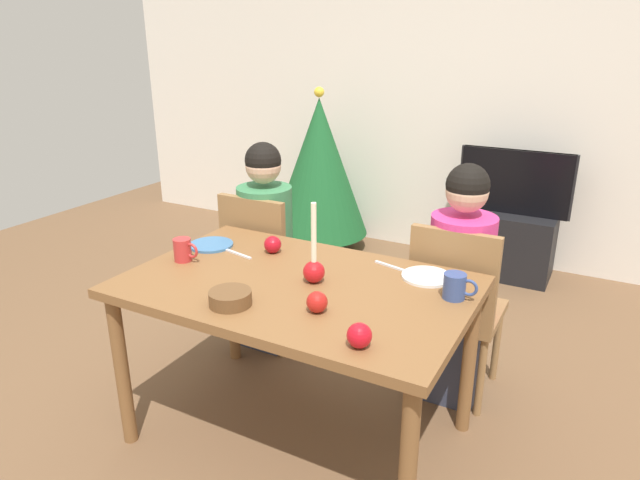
% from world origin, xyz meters
% --- Properties ---
extents(ground_plane, '(7.68, 7.68, 0.00)m').
position_xyz_m(ground_plane, '(0.00, 0.00, 0.00)').
color(ground_plane, brown).
extents(back_wall, '(6.40, 0.10, 2.60)m').
position_xyz_m(back_wall, '(0.00, 2.60, 1.30)').
color(back_wall, silver).
rests_on(back_wall, ground).
extents(dining_table, '(1.40, 0.90, 0.75)m').
position_xyz_m(dining_table, '(0.00, 0.00, 0.67)').
color(dining_table, brown).
rests_on(dining_table, ground).
extents(chair_left, '(0.40, 0.40, 0.90)m').
position_xyz_m(chair_left, '(-0.58, 0.61, 0.51)').
color(chair_left, olive).
rests_on(chair_left, ground).
extents(chair_right, '(0.40, 0.40, 0.90)m').
position_xyz_m(chair_right, '(0.51, 0.61, 0.51)').
color(chair_right, olive).
rests_on(chair_right, ground).
extents(person_left_child, '(0.30, 0.30, 1.17)m').
position_xyz_m(person_left_child, '(-0.58, 0.64, 0.57)').
color(person_left_child, '#33384C').
rests_on(person_left_child, ground).
extents(person_right_child, '(0.30, 0.30, 1.17)m').
position_xyz_m(person_right_child, '(0.51, 0.64, 0.57)').
color(person_right_child, '#33384C').
rests_on(person_right_child, ground).
extents(tv_stand, '(0.64, 0.40, 0.48)m').
position_xyz_m(tv_stand, '(0.45, 2.30, 0.24)').
color(tv_stand, black).
rests_on(tv_stand, ground).
extents(tv, '(0.79, 0.05, 0.46)m').
position_xyz_m(tv, '(0.45, 2.30, 0.71)').
color(tv, black).
rests_on(tv, tv_stand).
extents(christmas_tree, '(0.80, 0.80, 1.32)m').
position_xyz_m(christmas_tree, '(-1.05, 2.13, 0.69)').
color(christmas_tree, brown).
rests_on(christmas_tree, ground).
extents(candle_centerpiece, '(0.09, 0.09, 0.34)m').
position_xyz_m(candle_centerpiece, '(0.06, 0.04, 0.82)').
color(candle_centerpiece, red).
rests_on(candle_centerpiece, dining_table).
extents(plate_left, '(0.21, 0.21, 0.01)m').
position_xyz_m(plate_left, '(-0.57, 0.17, 0.76)').
color(plate_left, teal).
rests_on(plate_left, dining_table).
extents(plate_right, '(0.21, 0.21, 0.01)m').
position_xyz_m(plate_right, '(0.45, 0.30, 0.76)').
color(plate_right, white).
rests_on(plate_right, dining_table).
extents(mug_left, '(0.13, 0.08, 0.10)m').
position_xyz_m(mug_left, '(-0.56, -0.04, 0.80)').
color(mug_left, '#B72D2D').
rests_on(mug_left, dining_table).
extents(mug_right, '(0.13, 0.09, 0.10)m').
position_xyz_m(mug_right, '(0.61, 0.16, 0.80)').
color(mug_right, '#33477F').
rests_on(mug_right, dining_table).
extents(fork_left, '(0.18, 0.05, 0.01)m').
position_xyz_m(fork_left, '(-0.40, 0.14, 0.75)').
color(fork_left, silver).
rests_on(fork_left, dining_table).
extents(fork_right, '(0.18, 0.06, 0.01)m').
position_xyz_m(fork_right, '(0.28, 0.33, 0.75)').
color(fork_right, silver).
rests_on(fork_right, dining_table).
extents(bowl_walnuts, '(0.16, 0.16, 0.06)m').
position_xyz_m(bowl_walnuts, '(-0.12, -0.29, 0.78)').
color(bowl_walnuts, brown).
rests_on(bowl_walnuts, dining_table).
extents(apple_near_candle, '(0.08, 0.08, 0.08)m').
position_xyz_m(apple_near_candle, '(0.20, -0.19, 0.79)').
color(apple_near_candle, '#AD1A16').
rests_on(apple_near_candle, dining_table).
extents(apple_by_left_plate, '(0.08, 0.08, 0.08)m').
position_xyz_m(apple_by_left_plate, '(0.43, -0.34, 0.79)').
color(apple_by_left_plate, red).
rests_on(apple_by_left_plate, dining_table).
extents(apple_by_right_mug, '(0.08, 0.08, 0.08)m').
position_xyz_m(apple_by_right_mug, '(-0.27, 0.24, 0.79)').
color(apple_by_right_mug, '#AF0F1C').
rests_on(apple_by_right_mug, dining_table).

